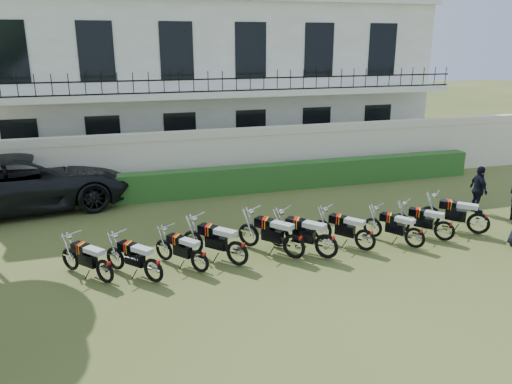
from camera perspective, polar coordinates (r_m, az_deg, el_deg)
ground at (r=12.37m, az=5.55°, el=-9.60°), size 100.00×100.00×0.00m
perimeter_wall at (r=19.20m, az=-3.27°, el=3.90°), size 30.00×0.35×2.30m
hedge at (r=18.87m, az=0.29°, el=1.58°), size 18.00×0.60×1.00m
building at (r=24.61m, az=-6.65°, el=12.69°), size 20.40×9.60×7.40m
motorcycle_0 at (r=12.30m, az=-16.94°, el=-8.06°), size 1.26×1.47×1.01m
motorcycle_1 at (r=12.05m, az=-11.66°, el=-8.14°), size 1.31×1.47×1.02m
motorcycle_2 at (r=12.38m, az=-6.47°, el=-7.30°), size 1.18×1.46×0.98m
motorcycle_3 at (r=12.63m, az=-2.14°, el=-6.34°), size 1.47×1.59×1.13m
motorcycle_4 at (r=13.04m, az=4.38°, el=-5.55°), size 1.42×1.69×1.15m
motorcycle_5 at (r=13.15m, az=8.09°, el=-5.49°), size 1.47×1.64×1.15m
motorcycle_6 at (r=13.82m, az=12.41°, el=-4.80°), size 1.27×1.56×1.04m
motorcycle_7 at (r=14.35m, az=17.75°, el=-4.47°), size 1.13×1.57×1.01m
motorcycle_8 at (r=15.15m, az=20.79°, el=-3.66°), size 1.29×1.44×1.00m
motorcycle_9 at (r=16.01m, az=24.14°, el=-2.77°), size 1.52×1.49×1.11m
suv at (r=18.45m, az=-24.73°, el=1.05°), size 7.18×4.14×1.88m
officer_5 at (r=17.97m, az=24.09°, el=0.24°), size 0.54×0.98×1.59m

